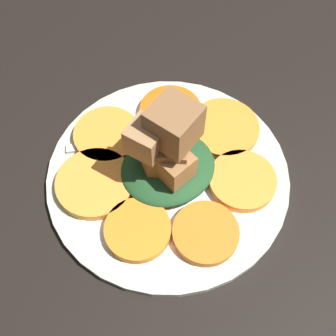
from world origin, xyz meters
The scene contains 11 objects.
table_slab centered at (0.00, 0.00, 1.00)cm, with size 120.00×120.00×2.00cm, color black.
plate centered at (0.00, 0.00, 2.52)cm, with size 29.30×29.30×1.05cm.
carrot_slice_0 centered at (6.48, 5.29, 3.67)cm, with size 7.44×7.44×1.14cm, color orange.
carrot_slice_1 centered at (-0.31, 9.04, 3.67)cm, with size 7.42×7.42×1.14cm, color orange.
carrot_slice_2 centered at (-7.13, 5.32, 3.67)cm, with size 8.00×8.00×1.14cm, color orange.
carrot_slice_3 centered at (-9.13, -2.21, 3.67)cm, with size 8.92×8.92×1.14cm, color orange.
carrot_slice_4 centered at (-4.32, -7.70, 3.67)cm, with size 8.04×8.04×1.14cm, color #D55F13.
carrot_slice_5 centered at (4.50, -8.02, 3.67)cm, with size 8.35×8.35×1.14cm, color orange.
carrot_slice_6 centered at (8.48, -2.33, 3.67)cm, with size 9.18×9.18×1.14cm, color orange.
center_pile centered at (0.14, -0.08, 7.08)cm, with size 11.39×10.25×11.60cm.
fork centered at (0.91, -5.29, 3.30)cm, with size 17.45×8.02×0.40cm.
Camera 1 is at (11.61, 22.54, 47.15)cm, focal length 45.00 mm.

